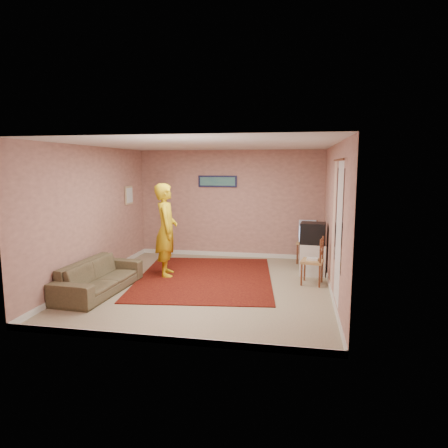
% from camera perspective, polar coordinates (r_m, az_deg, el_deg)
% --- Properties ---
extents(ground, '(5.00, 5.00, 0.00)m').
position_cam_1_polar(ground, '(7.58, -2.37, -8.78)').
color(ground, tan).
rests_on(ground, ground).
extents(wall_back, '(4.50, 0.02, 2.60)m').
position_cam_1_polar(wall_back, '(9.74, 0.85, 2.87)').
color(wall_back, tan).
rests_on(wall_back, ground).
extents(wall_front, '(4.50, 0.02, 2.60)m').
position_cam_1_polar(wall_front, '(4.93, -8.93, -2.69)').
color(wall_front, tan).
rests_on(wall_front, ground).
extents(wall_left, '(0.02, 5.00, 2.60)m').
position_cam_1_polar(wall_left, '(8.11, -18.14, 1.33)').
color(wall_left, tan).
rests_on(wall_left, ground).
extents(wall_right, '(0.02, 5.00, 2.60)m').
position_cam_1_polar(wall_right, '(7.15, 15.43, 0.55)').
color(wall_right, tan).
rests_on(wall_right, ground).
extents(ceiling, '(4.50, 5.00, 0.02)m').
position_cam_1_polar(ceiling, '(7.25, -2.50, 11.25)').
color(ceiling, silver).
rests_on(ceiling, wall_back).
extents(baseboard_back, '(4.50, 0.02, 0.10)m').
position_cam_1_polar(baseboard_back, '(9.93, 0.82, -4.33)').
color(baseboard_back, silver).
rests_on(baseboard_back, ground).
extents(baseboard_front, '(4.50, 0.02, 0.10)m').
position_cam_1_polar(baseboard_front, '(5.32, -8.58, -16.00)').
color(baseboard_front, silver).
rests_on(baseboard_front, ground).
extents(baseboard_left, '(0.02, 5.00, 0.10)m').
position_cam_1_polar(baseboard_left, '(8.34, -17.68, -7.22)').
color(baseboard_left, silver).
rests_on(baseboard_left, ground).
extents(baseboard_right, '(0.02, 5.00, 0.10)m').
position_cam_1_polar(baseboard_right, '(7.42, 14.97, -9.05)').
color(baseboard_right, silver).
rests_on(baseboard_right, ground).
extents(window, '(0.01, 1.10, 1.50)m').
position_cam_1_polar(window, '(6.24, 16.12, 0.81)').
color(window, black).
rests_on(window, wall_right).
extents(curtain_sheer, '(0.01, 0.75, 2.10)m').
position_cam_1_polar(curtain_sheer, '(6.12, 16.04, -1.23)').
color(curtain_sheer, silver).
rests_on(curtain_sheer, wall_right).
extents(curtain_floral, '(0.01, 0.35, 2.10)m').
position_cam_1_polar(curtain_floral, '(6.81, 15.36, -0.25)').
color(curtain_floral, beige).
rests_on(curtain_floral, wall_right).
extents(curtain_rod, '(0.02, 1.40, 0.02)m').
position_cam_1_polar(curtain_rod, '(6.19, 16.04, 8.83)').
color(curtain_rod, brown).
rests_on(curtain_rod, wall_right).
extents(picture_back, '(0.95, 0.04, 0.28)m').
position_cam_1_polar(picture_back, '(9.73, -0.93, 6.11)').
color(picture_back, '#15163A').
rests_on(picture_back, wall_back).
extents(picture_left, '(0.04, 0.38, 0.42)m').
position_cam_1_polar(picture_left, '(9.50, -13.42, 4.02)').
color(picture_left, tan).
rests_on(picture_left, wall_left).
extents(area_rug, '(2.98, 3.55, 0.02)m').
position_cam_1_polar(area_rug, '(8.09, -2.70, -7.61)').
color(area_rug, black).
rests_on(area_rug, ground).
extents(tv_cabinet, '(0.51, 0.47, 0.65)m').
position_cam_1_polar(tv_cabinet, '(8.45, 12.47, -4.89)').
color(tv_cabinet, silver).
rests_on(tv_cabinet, ground).
extents(crt_tv, '(0.54, 0.49, 0.43)m').
position_cam_1_polar(crt_tv, '(8.34, 12.56, -1.28)').
color(crt_tv, black).
rests_on(crt_tv, tv_cabinet).
extents(chair_a, '(0.50, 0.48, 0.53)m').
position_cam_1_polar(chair_a, '(9.35, 11.80, -1.90)').
color(chair_a, '#A77F51').
rests_on(chair_a, ground).
extents(dvd_player, '(0.39, 0.32, 0.06)m').
position_cam_1_polar(dvd_player, '(9.36, 11.78, -2.31)').
color(dvd_player, '#ABACB0').
rests_on(dvd_player, chair_a).
extents(blue_throw, '(0.39, 0.05, 0.41)m').
position_cam_1_polar(blue_throw, '(9.38, 11.82, -0.68)').
color(blue_throw, '#829CD4').
rests_on(blue_throw, chair_a).
extents(chair_b, '(0.46, 0.47, 0.49)m').
position_cam_1_polar(chair_b, '(7.72, 12.52, -4.41)').
color(chair_b, '#A77F51').
rests_on(chair_b, ground).
extents(game_console, '(0.22, 0.16, 0.04)m').
position_cam_1_polar(game_console, '(7.74, 12.50, -4.91)').
color(game_console, silver).
rests_on(game_console, chair_b).
extents(sofa, '(0.87, 1.98, 0.57)m').
position_cam_1_polar(sofa, '(7.46, -17.39, -7.19)').
color(sofa, brown).
rests_on(sofa, ground).
extents(person, '(0.63, 0.79, 1.88)m').
position_cam_1_polar(person, '(8.14, -8.26, -0.86)').
color(person, gold).
rests_on(person, ground).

